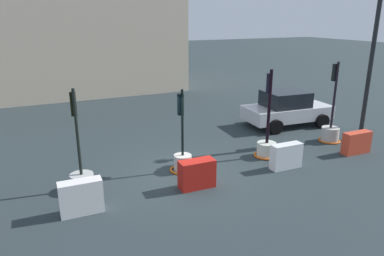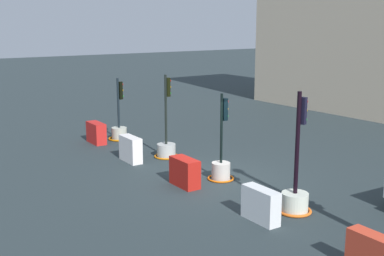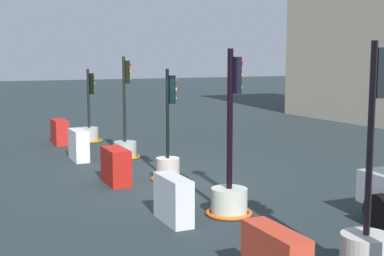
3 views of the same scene
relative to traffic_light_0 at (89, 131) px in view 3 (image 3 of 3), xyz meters
name	(u,v)px [view 3 (image 3 of 3)]	position (x,y,z in m)	size (l,w,h in m)	color
ground_plane	(160,180)	(6.75, -0.05, -0.39)	(120.00, 120.00, 0.00)	#293437
traffic_light_0	(89,131)	(0.00, 0.00, 0.00)	(0.93, 0.93, 2.62)	#B4B8A8
traffic_light_1	(125,144)	(3.56, 0.13, 0.04)	(0.91, 0.91, 3.06)	#ACAFAB
traffic_light_2	(168,161)	(6.82, 0.13, 0.08)	(0.85, 0.85, 2.76)	beige
traffic_light_3	(230,190)	(10.12, -0.01, 0.10)	(0.91, 0.91, 3.20)	silver
traffic_light_4	(366,242)	(13.48, 0.24, 0.09)	(0.88, 0.88, 3.26)	beige
construction_barrier_0	(60,132)	(0.06, -1.08, 0.04)	(1.11, 0.47, 0.86)	red
construction_barrier_1	(79,145)	(3.34, -1.24, 0.06)	(1.11, 0.42, 0.91)	white
construction_barrier_2	(116,166)	(6.71, -1.19, 0.04)	(1.08, 0.49, 0.87)	red
construction_barrier_3	(173,199)	(10.06, -1.17, 0.04)	(1.10, 0.39, 0.86)	white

